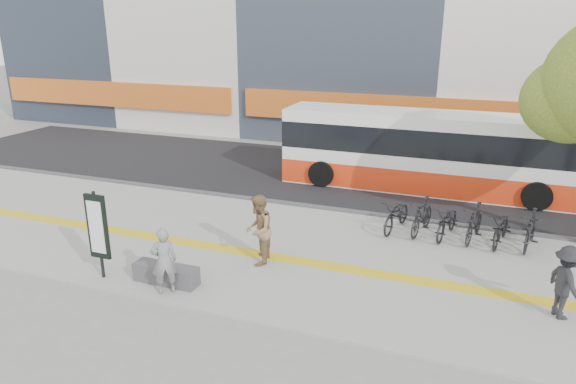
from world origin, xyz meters
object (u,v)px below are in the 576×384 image
at_px(bus, 427,154).
at_px(bench, 166,274).
at_px(pedestrian_tan, 258,230).
at_px(signboard, 98,228).
at_px(seated_woman, 164,261).
at_px(pedestrian_dark, 566,282).

bearing_deg(bus, bench, -116.81).
relative_size(bus, pedestrian_tan, 5.78).
distance_m(bench, signboard, 1.94).
relative_size(bench, seated_woman, 1.01).
bearing_deg(seated_woman, bus, -151.95).
bearing_deg(pedestrian_tan, bus, 145.51).
relative_size(bench, signboard, 0.73).
height_order(bus, pedestrian_dark, bus).
distance_m(signboard, seated_woman, 1.92).
bearing_deg(signboard, bench, 10.81).
relative_size(bench, bus, 0.15).
bearing_deg(pedestrian_tan, signboard, -69.64).
relative_size(bus, seated_woman, 6.66).
bearing_deg(seated_woman, signboard, -40.15).
xyz_separation_m(signboard, bus, (6.50, 10.01, 0.02)).
height_order(bus, pedestrian_tan, bus).
relative_size(bench, pedestrian_tan, 0.87).
distance_m(signboard, pedestrian_tan, 3.85).
bearing_deg(seated_woman, pedestrian_dark, 156.54).
bearing_deg(pedestrian_dark, seated_woman, 78.28).
xyz_separation_m(pedestrian_tan, pedestrian_dark, (6.98, -0.10, -0.11)).
bearing_deg(bus, pedestrian_tan, -112.36).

